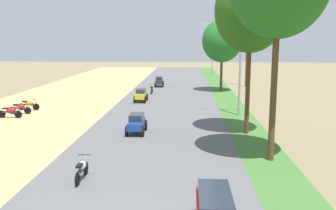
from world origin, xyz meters
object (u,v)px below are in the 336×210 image
Objects in this scene: parked_motorbike_seventh at (29,104)px; median_tree_third at (222,41)px; car_hatchback_charcoal at (159,81)px; motorbike_ahead_second at (82,168)px; parked_motorbike_fifth at (10,111)px; parked_motorbike_sixth at (20,108)px; car_sedan_yellow at (141,95)px; streetlamp_near at (241,55)px; car_sedan_blue at (137,122)px; utility_pole_near at (247,45)px; median_tree_second at (251,11)px; motorbike_ahead_third at (152,89)px; streetlamp_mid at (212,46)px.

median_tree_third reaches higher than parked_motorbike_seventh.
car_hatchback_charcoal reaches higher than motorbike_ahead_second.
parked_motorbike_fifth is at bearing -116.53° from car_hatchback_charcoal.
parked_motorbike_sixth is 0.90× the size of car_hatchback_charcoal.
car_sedan_yellow is (8.69, 6.28, 0.19)m from parked_motorbike_sixth.
streetlamp_near is (17.00, 1.93, 4.07)m from parked_motorbike_fifth.
parked_motorbike_fifth is 10.72m from car_sedan_blue.
motorbike_ahead_second is (-11.53, -32.40, -4.53)m from utility_pole_near.
car_sedan_blue is (9.90, -5.56, 0.19)m from parked_motorbike_sixth.
motorbike_ahead_second is at bearing -89.89° from car_sedan_yellow.
car_sedan_blue is (-6.77, -0.32, -6.68)m from median_tree_second.
car_sedan_yellow reaches higher than motorbike_ahead_third.
median_tree_second is at bearing -90.42° from streetlamp_mid.
car_sedan_yellow is 19.78m from motorbike_ahead_second.
car_sedan_yellow is 5.62m from motorbike_ahead_third.
car_sedan_blue is 23.19m from car_hatchback_charcoal.
median_tree_third is (16.74, 12.35, 5.10)m from parked_motorbike_seventh.
median_tree_third is 3.52× the size of car_sedan_blue.
streetlamp_near reaches higher than parked_motorbike_sixth.
median_tree_second is at bearing -90.26° from median_tree_third.
parked_motorbike_seventh is at bearing -139.44° from utility_pole_near.
utility_pole_near reaches higher than parked_motorbike_seventh.
streetlamp_mid is 4.65× the size of motorbike_ahead_second.
streetlamp_mid is (0.00, 33.03, 0.23)m from streetlamp_near.
streetlamp_near is at bearing -35.54° from car_sedan_yellow.
streetlamp_mid is at bearing 61.98° from parked_motorbike_seventh.
median_tree_second reaches higher than utility_pole_near.
parked_motorbike_fifth is at bearing -137.35° from median_tree_third.
median_tree_second is 1.18× the size of streetlamp_mid.
streetlamp_near reaches higher than motorbike_ahead_second.
median_tree_third reaches higher than car_sedan_blue.
streetlamp_near is 0.81× the size of utility_pole_near.
car_hatchback_charcoal is at bearing 63.47° from parked_motorbike_fifth.
car_sedan_yellow is 1.13× the size of car_hatchback_charcoal.
car_hatchback_charcoal is (9.54, 17.63, 0.19)m from parked_motorbike_sixth.
parked_motorbike_sixth is 0.23× the size of streetlamp_near.
parked_motorbike_seventh is 0.23× the size of streetlamp_near.
parked_motorbike_seventh is 27.02m from utility_pole_near.
motorbike_ahead_third is at bearing 52.32° from parked_motorbike_sixth.
parked_motorbike_fifth is 39.10m from streetlamp_mid.
streetlamp_near is at bearing 40.06° from car_sedan_blue.
streetlamp_mid reaches higher than car_hatchback_charcoal.
car_sedan_blue is at bearing -177.29° from median_tree_second.
motorbike_ahead_second is at bearing -106.32° from median_tree_third.
parked_motorbike_sixth is at bearing 162.55° from median_tree_second.
median_tree_second is 15.53m from car_sedan_yellow.
car_sedan_blue is at bearing -21.95° from parked_motorbike_fifth.
car_hatchback_charcoal reaches higher than motorbike_ahead_third.
car_sedan_yellow is at bearing -94.26° from car_hatchback_charcoal.
median_tree_third is at bearing -125.11° from utility_pole_near.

